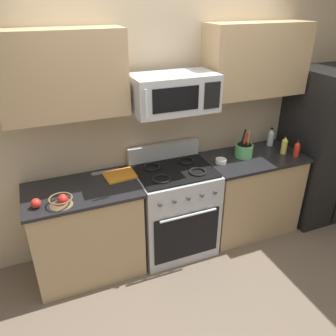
% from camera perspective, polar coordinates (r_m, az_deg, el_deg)
% --- Properties ---
extents(ground_plane, '(16.00, 16.00, 0.00)m').
position_cam_1_polar(ground_plane, '(3.36, 5.33, -19.21)').
color(ground_plane, '#6B5B4C').
extents(wall_back, '(8.00, 0.10, 2.60)m').
position_cam_1_polar(wall_back, '(3.42, -1.38, 7.98)').
color(wall_back, tan).
rests_on(wall_back, ground).
extents(counter_left, '(1.00, 0.62, 0.91)m').
position_cam_1_polar(counter_left, '(3.30, -13.59, -10.31)').
color(counter_left, tan).
rests_on(counter_left, ground).
extents(range_oven, '(0.76, 0.66, 1.09)m').
position_cam_1_polar(range_oven, '(3.47, 1.02, -6.97)').
color(range_oven, '#B2B5BA').
rests_on(range_oven, ground).
extents(counter_right, '(1.05, 0.62, 0.91)m').
position_cam_1_polar(counter_right, '(3.88, 13.59, -4.14)').
color(counter_right, tan).
rests_on(counter_right, ground).
extents(refrigerator, '(0.80, 0.73, 1.75)m').
position_cam_1_polar(refrigerator, '(4.28, 24.81, 3.35)').
color(refrigerator, black).
rests_on(refrigerator, ground).
extents(microwave, '(0.74, 0.44, 0.32)m').
position_cam_1_polar(microwave, '(3.00, 1.00, 12.59)').
color(microwave, '#B2B5BA').
extents(upper_cabinets_left, '(0.99, 0.34, 0.68)m').
position_cam_1_polar(upper_cabinets_left, '(2.87, -17.39, 14.80)').
color(upper_cabinets_left, tan).
extents(upper_cabinets_right, '(1.04, 0.34, 0.68)m').
position_cam_1_polar(upper_cabinets_right, '(3.52, 14.69, 17.25)').
color(upper_cabinets_right, tan).
extents(utensil_crock, '(0.19, 0.19, 0.29)m').
position_cam_1_polar(utensil_crock, '(3.62, 12.71, 3.01)').
color(utensil_crock, '#59AD66').
rests_on(utensil_crock, counter_right).
extents(fruit_basket, '(0.19, 0.19, 0.10)m').
position_cam_1_polar(fruit_basket, '(2.86, -17.59, -5.26)').
color(fruit_basket, brown).
rests_on(fruit_basket, counter_left).
extents(apple_loose, '(0.08, 0.08, 0.08)m').
position_cam_1_polar(apple_loose, '(2.89, -21.44, -5.59)').
color(apple_loose, red).
rests_on(apple_loose, counter_left).
extents(cutting_board, '(0.31, 0.26, 0.02)m').
position_cam_1_polar(cutting_board, '(3.20, -8.06, -1.21)').
color(cutting_board, orange).
rests_on(cutting_board, counter_left).
extents(bottle_oil, '(0.06, 0.06, 0.20)m').
position_cam_1_polar(bottle_oil, '(3.80, 19.08, 3.65)').
color(bottle_oil, gold).
rests_on(bottle_oil, counter_right).
extents(bottle_hot_sauce, '(0.06, 0.06, 0.18)m').
position_cam_1_polar(bottle_hot_sauce, '(3.77, 20.96, 3.01)').
color(bottle_hot_sauce, red).
rests_on(bottle_hot_sauce, counter_right).
extents(bottle_vinegar, '(0.07, 0.07, 0.21)m').
position_cam_1_polar(bottle_vinegar, '(3.96, 16.98, 4.96)').
color(bottle_vinegar, silver).
rests_on(bottle_vinegar, counter_right).
extents(prep_bowl, '(0.11, 0.11, 0.04)m').
position_cam_1_polar(prep_bowl, '(3.45, 8.94, 1.21)').
color(prep_bowl, white).
rests_on(prep_bowl, counter_right).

